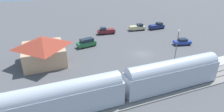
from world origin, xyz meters
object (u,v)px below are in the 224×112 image
pickup_tan (137,27)px  sedan_blue (182,42)px  passenger_train (123,84)px  pickup_navy (157,26)px  station_building (43,50)px  suv_green (87,43)px  pedestrian_on_platform (141,76)px  light_pole_near_platform (177,43)px  pickup_maroon (106,31)px

pickup_tan → sedan_blue: (-16.06, -4.94, -0.15)m
passenger_train → pickup_navy: passenger_train is taller
station_building → pickup_navy: station_building is taller
station_building → pickup_tan: station_building is taller
pickup_tan → suv_green: size_ratio=1.08×
station_building → sedan_blue: size_ratio=2.05×
pedestrian_on_platform → light_pole_near_platform: bearing=-71.0°
pedestrian_on_platform → suv_green: 20.71m
passenger_train → light_pole_near_platform: 16.69m
pedestrian_on_platform → sedan_blue: (12.07, -19.50, -0.40)m
passenger_train → pickup_tan: 37.17m
passenger_train → pickup_navy: 40.39m
sedan_blue → light_pole_near_platform: (-8.64, 9.49, 4.00)m
pickup_tan → light_pole_near_platform: size_ratio=0.72×
station_building → suv_green: station_building is taller
pedestrian_on_platform → suv_green: size_ratio=0.33×
passenger_train → light_pole_near_platform: (6.80, -15.11, 2.02)m
pedestrian_on_platform → pickup_maroon: size_ratio=0.31×
pickup_maroon → suv_green: 11.69m
pickup_tan → sedan_blue: pickup_tan is taller
suv_green → light_pole_near_platform: light_pole_near_platform is taller
suv_green → pickup_tan: bearing=-67.6°
passenger_train → pedestrian_on_platform: passenger_train is taller
pickup_tan → light_pole_near_platform: light_pole_near_platform is taller
station_building → pedestrian_on_platform: 21.42m
passenger_train → station_building: size_ratio=3.60×
pickup_maroon → light_pole_near_platform: (-24.90, -6.46, 3.85)m
station_building → pickup_maroon: station_building is taller
passenger_train → pickup_navy: (30.37, -26.56, -1.83)m
passenger_train → pickup_tan: passenger_train is taller
pedestrian_on_platform → pickup_navy: pickup_navy is taller
pickup_maroon → light_pole_near_platform: size_ratio=0.72×
suv_green → sedan_blue: bearing=-108.4°
pickup_maroon → suv_green: suv_green is taller
station_building → pickup_maroon: bearing=-54.3°
pedestrian_on_platform → suv_green: bearing=13.4°
pickup_tan → light_pole_near_platform: bearing=169.6°
station_building → pickup_maroon: (13.70, -19.09, -1.94)m
pickup_tan → pickup_navy: 6.99m
station_building → suv_green: bearing=-62.9°
light_pole_near_platform → station_building: bearing=66.3°
pickup_maroon → suv_green: bearing=134.5°
light_pole_near_platform → pickup_maroon: bearing=14.5°
station_building → sedan_blue: station_building is taller
passenger_train → light_pole_near_platform: bearing=-65.8°
passenger_train → sedan_blue: bearing=-57.9°
suv_green → light_pole_near_platform: (-16.71, -14.80, 3.73)m
suv_green → pickup_navy: (6.87, -26.25, -0.12)m
pickup_maroon → sedan_blue: bearing=-135.6°
pedestrian_on_platform → sedan_blue: size_ratio=0.36×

